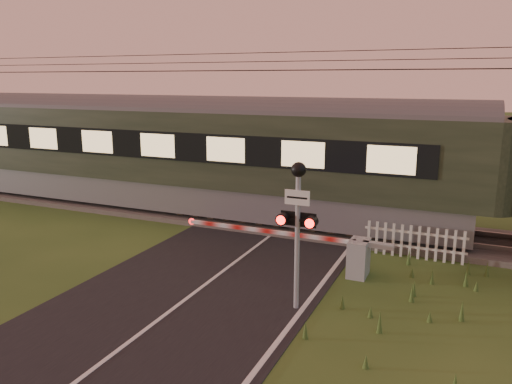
% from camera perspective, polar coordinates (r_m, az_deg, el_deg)
% --- Properties ---
extents(ground, '(160.00, 160.00, 0.00)m').
position_cam_1_polar(ground, '(12.87, -6.66, -11.16)').
color(ground, '#2E4B1D').
rests_on(ground, ground).
extents(road, '(6.00, 140.00, 0.03)m').
position_cam_1_polar(road, '(12.67, -7.13, -11.52)').
color(road, black).
rests_on(road, ground).
extents(track_bed, '(140.00, 3.40, 0.39)m').
position_cam_1_polar(track_bed, '(18.41, 3.53, -3.45)').
color(track_bed, '#47423D').
rests_on(track_bed, ground).
extents(overhead_wires, '(120.00, 0.62, 0.62)m').
position_cam_1_polar(overhead_wires, '(17.68, 3.79, 14.45)').
color(overhead_wires, black).
rests_on(overhead_wires, ground).
extents(boom_gate, '(6.18, 0.77, 1.03)m').
position_cam_1_polar(boom_gate, '(13.84, 10.47, -7.03)').
color(boom_gate, gray).
rests_on(boom_gate, ground).
extents(crossing_signal, '(0.88, 0.36, 3.44)m').
position_cam_1_polar(crossing_signal, '(11.11, 4.79, -2.05)').
color(crossing_signal, gray).
rests_on(crossing_signal, ground).
extents(picket_fence, '(2.94, 0.08, 1.00)m').
position_cam_1_polar(picket_fence, '(15.51, 17.66, -5.47)').
color(picket_fence, silver).
rests_on(picket_fence, ground).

